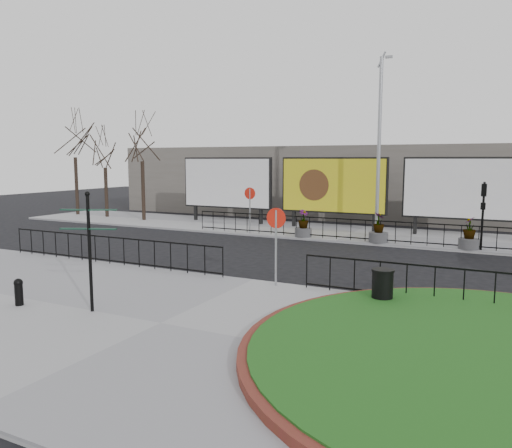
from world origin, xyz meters
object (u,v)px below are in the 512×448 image
Objects in this scene: fingerpost_sign at (89,240)px; litter_bin at (382,287)px; billboard_mid at (333,186)px; lamp_post at (379,145)px; planter_b at (379,231)px; planter_c at (469,237)px; bollard at (19,291)px; planter_a at (303,226)px.

fingerpost_sign reaches higher than litter_bin.
lamp_post is at bearing -33.25° from billboard_mid.
lamp_post is 4.48m from planter_b.
planter_c reaches higher than litter_bin.
bollard is at bearing -113.09° from planter_b.
fingerpost_sign reaches higher than planter_a.
billboard_mid is 4.25× the size of planter_b.
bollard is at bearing -153.46° from litter_bin.
planter_b is at bearing 54.31° from fingerpost_sign.
lamp_post is 6.55× the size of planter_a.
planter_a is at bearing 80.52° from bollard.
planter_b is 4.02m from planter_c.
billboard_mid reaches higher than planter_a.
lamp_post reaches higher than bollard.
bollard is (-5.89, -16.52, -4.30)m from lamp_post.
planter_c is (8.20, 14.44, -1.35)m from fingerpost_sign.
litter_bin is (8.89, 4.44, 0.10)m from bollard.
lamp_post is 18.06m from bollard.
planter_c is at bearing 40.84° from fingerpost_sign.
bollard is 15.13m from planter_a.
planter_c is at bearing 81.86° from litter_bin.
planter_b reaches higher than planter_c.
planter_b reaches higher than planter_a.
lamp_post is at bearing 57.43° from fingerpost_sign.
planter_a is at bearing 69.23° from fingerpost_sign.
bollard is 0.74× the size of litter_bin.
billboard_mid is at bearing 81.13° from bollard.
bollard is (-2.89, -18.50, -2.07)m from billboard_mid.
fingerpost_sign is (-0.70, -18.01, -0.57)m from billboard_mid.
litter_bin is at bearing 10.95° from fingerpost_sign.
bollard is at bearing -98.87° from billboard_mid.
planter_a is at bearing -96.32° from billboard_mid.
litter_bin is 10.79m from planter_b.
billboard_mid is 5.34m from planter_b.
planter_a is at bearing 121.38° from litter_bin.
lamp_post reaches higher than planter_c.
lamp_post is at bearing 160.40° from planter_c.
planter_b reaches higher than bollard.
bollard is 0.53× the size of planter_a.
planter_a is 0.97× the size of planter_b.
lamp_post reaches higher than litter_bin.
planter_b reaches higher than litter_bin.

